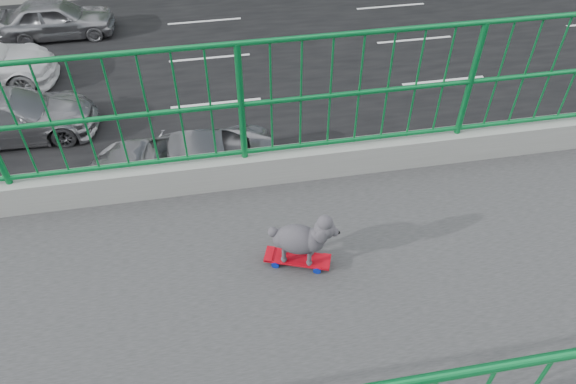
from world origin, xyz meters
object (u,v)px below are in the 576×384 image
(car_4, at_px, (57,18))
(car_6, at_px, (181,165))
(skateboard, at_px, (298,259))
(car_7, at_px, (9,115))
(poodle, at_px, (302,238))
(car_0, at_px, (432,223))

(car_4, height_order, car_6, car_4)
(skateboard, relative_size, car_7, 0.11)
(car_6, bearing_deg, poodle, 9.64)
(car_4, bearing_deg, car_0, -140.74)
(car_0, xyz_separation_m, car_7, (-6.40, -11.04, 0.07))
(skateboard, xyz_separation_m, car_6, (-8.84, -1.48, -6.32))
(skateboard, bearing_deg, car_4, -142.35)
(skateboard, distance_m, car_7, 15.08)
(car_0, xyz_separation_m, car_6, (-3.20, -6.00, 0.06))
(skateboard, height_order, poodle, poodle)
(poodle, relative_size, car_6, 0.10)
(skateboard, xyz_separation_m, poodle, (0.01, 0.03, 0.26))
(skateboard, relative_size, car_0, 0.14)
(poodle, xyz_separation_m, car_6, (-8.85, -1.50, -6.59))
(car_0, distance_m, car_6, 6.80)
(car_6, height_order, car_7, car_7)
(car_4, height_order, car_7, car_7)
(poodle, bearing_deg, car_4, -142.28)
(car_6, bearing_deg, car_0, 61.91)
(skateboard, bearing_deg, car_0, 161.09)
(car_0, bearing_deg, car_6, -118.09)
(skateboard, height_order, car_7, skateboard)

